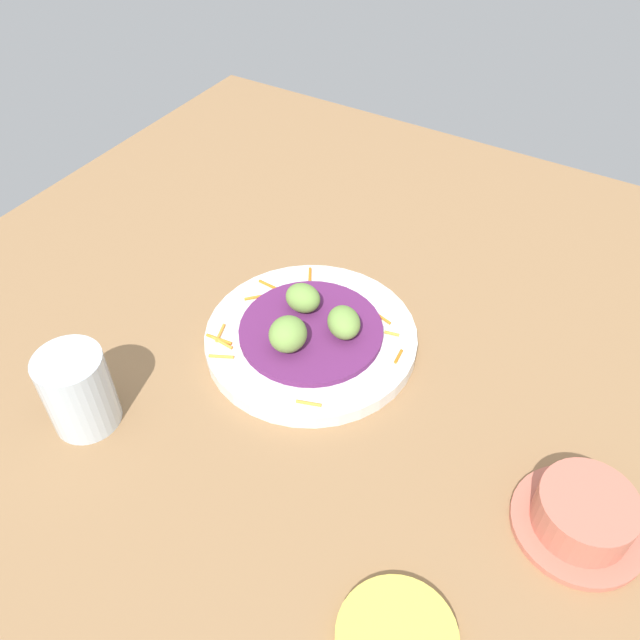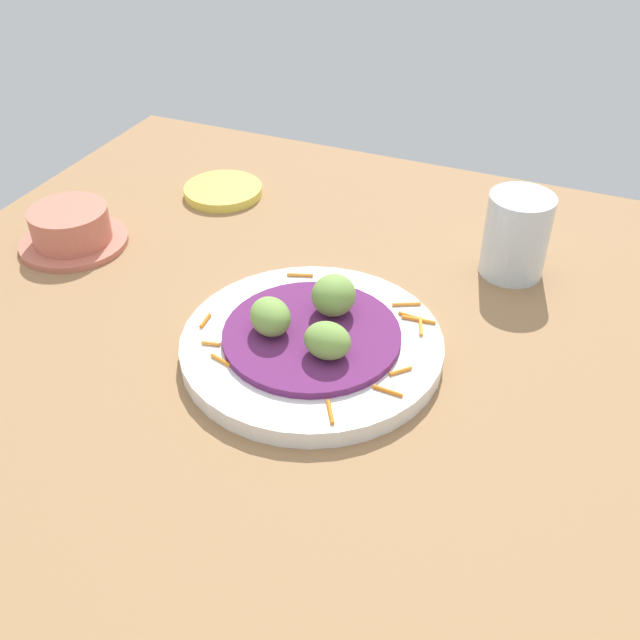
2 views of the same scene
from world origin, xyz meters
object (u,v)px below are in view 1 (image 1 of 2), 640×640
(guac_scoop_center, at_px, (344,322))
(guac_scoop_right, at_px, (301,297))
(water_glass, at_px, (78,391))
(main_plate, at_px, (311,338))
(terracotta_bowl, at_px, (583,515))
(side_plate_small, at_px, (397,638))
(guac_scoop_left, at_px, (288,334))

(guac_scoop_center, height_order, guac_scoop_right, same)
(guac_scoop_center, relative_size, water_glass, 0.49)
(main_plate, relative_size, terracotta_bowl, 2.01)
(guac_scoop_center, height_order, water_glass, water_glass)
(guac_scoop_right, bearing_deg, side_plate_small, 43.76)
(side_plate_small, bearing_deg, guac_scoop_center, -143.02)
(main_plate, height_order, water_glass, water_glass)
(terracotta_bowl, height_order, water_glass, water_glass)
(main_plate, relative_size, side_plate_small, 2.46)
(main_plate, bearing_deg, guac_scoop_left, -10.12)
(main_plate, xyz_separation_m, terracotta_bowl, (0.08, 0.37, 0.01))
(guac_scoop_center, relative_size, guac_scoop_right, 1.05)
(guac_scoop_left, relative_size, water_glass, 0.49)
(guac_scoop_left, height_order, guac_scoop_center, guac_scoop_left)
(main_plate, distance_m, guac_scoop_right, 0.06)
(guac_scoop_left, bearing_deg, water_glass, -37.98)
(guac_scoop_left, relative_size, guac_scoop_right, 1.04)
(main_plate, distance_m, guac_scoop_center, 0.06)
(side_plate_small, bearing_deg, guac_scoop_left, -131.48)
(terracotta_bowl, distance_m, water_glass, 0.55)
(main_plate, bearing_deg, terracotta_bowl, 77.55)
(guac_scoop_left, xyz_separation_m, water_glass, (0.20, -0.15, 0.00))
(guac_scoop_right, xyz_separation_m, water_glass, (0.26, -0.13, 0.01))
(guac_scoop_left, distance_m, guac_scoop_center, 0.07)
(main_plate, xyz_separation_m, water_glass, (0.24, -0.16, 0.04))
(terracotta_bowl, bearing_deg, side_plate_small, -29.35)
(guac_scoop_right, distance_m, terracotta_bowl, 0.42)
(guac_scoop_center, bearing_deg, water_glass, -38.46)
(guac_scoop_center, xyz_separation_m, guac_scoop_right, (-0.01, -0.07, -0.00))
(guac_scoop_center, xyz_separation_m, side_plate_small, (0.29, 0.22, -0.04))
(guac_scoop_center, relative_size, terracotta_bowl, 0.37)
(guac_scoop_left, bearing_deg, side_plate_small, 48.52)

